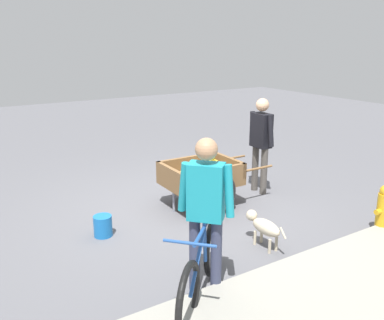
# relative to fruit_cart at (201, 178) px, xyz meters

# --- Properties ---
(ground_plane) EXTENTS (24.00, 24.00, 0.00)m
(ground_plane) POSITION_rel_fruit_cart_xyz_m (0.27, -0.01, -0.44)
(ground_plane) COLOR #56565B
(fruit_cart) EXTENTS (1.66, 0.95, 0.69)m
(fruit_cart) POSITION_rel_fruit_cart_xyz_m (0.00, 0.00, 0.00)
(fruit_cart) COLOR brown
(fruit_cart) RESTS_ON ground
(vendor_person) EXTENTS (0.21, 0.57, 1.56)m
(vendor_person) POSITION_rel_fruit_cart_xyz_m (-1.14, 0.01, 0.49)
(vendor_person) COLOR #4C4742
(vendor_person) RESTS_ON ground
(bicycle) EXTENTS (1.25, 1.18, 0.85)m
(bicycle) POSITION_rel_fruit_cart_xyz_m (1.32, 2.02, -0.08)
(bicycle) COLOR black
(bicycle) RESTS_ON ground
(cyclist_person) EXTENTS (0.38, 0.47, 1.59)m
(cyclist_person) POSITION_rel_fruit_cart_xyz_m (1.21, 1.91, 0.51)
(cyclist_person) COLOR #333851
(cyclist_person) RESTS_ON ground
(dog) EXTENTS (0.19, 0.67, 0.40)m
(dog) POSITION_rel_fruit_cart_xyz_m (0.08, 1.51, -0.17)
(dog) COLOR beige
(dog) RESTS_ON ground
(fire_hydrant) EXTENTS (0.25, 0.25, 0.67)m
(fire_hydrant) POSITION_rel_fruit_cart_xyz_m (-1.47, 2.06, -0.10)
(fire_hydrant) COLOR gold
(fire_hydrant) RESTS_ON ground
(plastic_bucket) EXTENTS (0.24, 0.24, 0.28)m
(plastic_bucket) POSITION_rel_fruit_cart_xyz_m (1.65, 0.19, -0.30)
(plastic_bucket) COLOR #1966B2
(plastic_bucket) RESTS_ON ground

